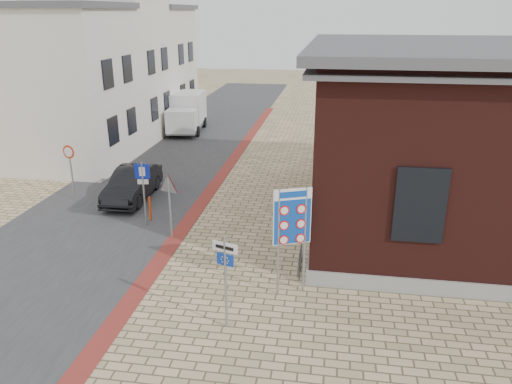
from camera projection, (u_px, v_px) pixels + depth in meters
The scene contains 16 objects.
ground at pixel (204, 294), 14.75m from camera, with size 120.00×120.00×0.00m, color tan.
road_strip at pixel (178, 152), 29.49m from camera, with size 7.00×60.00×0.02m, color #38383A.
curb_strip at pixel (217, 182), 24.33m from camera, with size 0.60×40.00×0.02m, color maroon.
brick_building at pixel (481, 135), 18.73m from camera, with size 13.00×13.00×6.80m.
townhouse_near at pixel (56, 86), 26.10m from camera, with size 7.40×6.40×8.30m.
townhouse_mid at pixel (105, 67), 31.53m from camera, with size 7.40×6.40×9.10m.
townhouse_far at pixel (141, 64), 37.23m from camera, with size 7.40×6.40×8.30m.
bike_rack at pixel (300, 258), 16.31m from camera, with size 0.08×1.80×0.60m.
sedan at pixel (133, 184), 21.99m from camera, with size 1.47×4.22×1.39m, color black.
box_truck at pixel (187, 112), 34.24m from camera, with size 2.48×5.11×2.58m.
border_sign at pixel (292, 219), 14.04m from camera, with size 1.05×0.47×3.27m.
essen_sign at pixel (225, 268), 12.62m from camera, with size 0.68×0.26×2.61m.
parking_sign at pixel (143, 183), 18.85m from camera, with size 0.57×0.13×2.57m.
yield_sign at pixel (169, 191), 17.69m from camera, with size 0.83×0.34×2.42m.
speed_sign at pixel (70, 163), 21.56m from camera, with size 0.58×0.16×2.48m.
bollard at pixel (150, 209), 19.74m from camera, with size 0.09×0.09×1.01m, color #DF3F0B.
Camera 1 is at (3.53, -12.44, 7.87)m, focal length 35.00 mm.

